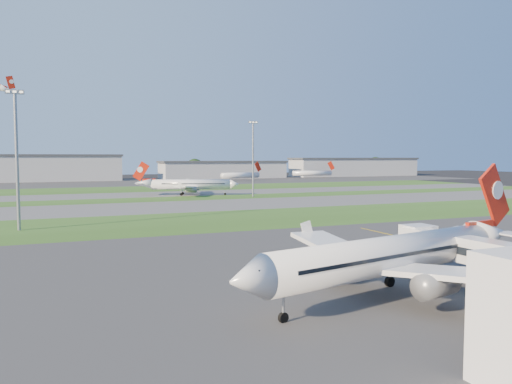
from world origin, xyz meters
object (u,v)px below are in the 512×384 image
airliner_parked (390,256)px  mini_jet_near (241,175)px  jet_bridge (506,257)px  airliner_taxiing (190,185)px  light_mast_west (17,150)px  mini_jet_far (312,173)px  light_mast_centre (253,153)px

airliner_parked → mini_jet_near: size_ratio=1.30×
jet_bridge → airliner_taxiing: size_ratio=0.81×
light_mast_west → mini_jet_far: bearing=48.1°
mini_jet_far → light_mast_west: size_ratio=1.10×
mini_jet_near → light_mast_west: size_ratio=1.08×
light_mast_west → light_mast_centre: (70.00, 56.00, 0.00)m
jet_bridge → airliner_parked: 10.96m
airliner_parked → airliner_taxiing: bearing=70.5°
mini_jet_far → light_mast_west: (-164.53, -183.45, 11.53)m
mini_jet_far → light_mast_west: 246.69m
jet_bridge → mini_jet_far: bearing=64.5°
jet_bridge → mini_jet_near: mini_jet_near is taller
light_mast_centre → airliner_parked: bearing=-106.3°
airliner_parked → light_mast_west: size_ratio=1.40×
light_mast_west → light_mast_centre: bearing=38.7°
mini_jet_near → mini_jet_far: (57.14, 18.52, 0.00)m
jet_bridge → airliner_parked: bearing=154.3°
airliner_taxiing → airliner_parked: bearing=103.2°
airliner_taxiing → light_mast_west: size_ratio=1.28×
mini_jet_near → light_mast_centre: 115.74m
mini_jet_near → light_mast_centre: light_mast_centre is taller
airliner_taxiing → light_mast_centre: light_mast_centre is taller
airliner_parked → mini_jet_near: airliner_parked is taller
jet_bridge → mini_jet_far: mini_jet_far is taller
mini_jet_near → airliner_taxiing: bearing=-137.1°
jet_bridge → light_mast_centre: 126.17m
airliner_taxiing → light_mast_west: 88.73m
light_mast_centre → mini_jet_near: bearing=71.1°
mini_jet_far → light_mast_centre: light_mast_centre is taller
airliner_taxiing → mini_jet_near: airliner_taxiing is taller
airliner_parked → jet_bridge: bearing=-38.1°
light_mast_west → airliner_parked: bearing=-60.5°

